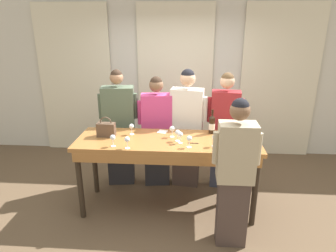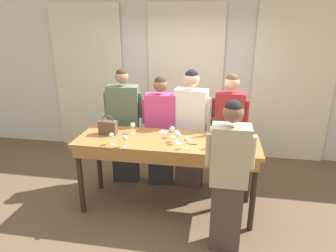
% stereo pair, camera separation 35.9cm
% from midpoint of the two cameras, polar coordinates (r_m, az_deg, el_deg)
% --- Properties ---
extents(ground_plane, '(18.00, 18.00, 0.00)m').
position_cam_midpoint_polar(ground_plane, '(4.21, -2.60, -15.07)').
color(ground_plane, brown).
extents(wall_back, '(12.00, 0.06, 2.80)m').
position_cam_midpoint_polar(wall_back, '(5.47, -0.51, 9.08)').
color(wall_back, beige).
rests_on(wall_back, ground_plane).
extents(curtain_panel_left, '(1.33, 0.03, 2.69)m').
position_cam_midpoint_polar(curtain_panel_left, '(5.85, -18.86, 8.17)').
color(curtain_panel_left, beige).
rests_on(curtain_panel_left, ground_plane).
extents(curtain_panel_center, '(1.33, 0.03, 2.69)m').
position_cam_midpoint_polar(curtain_panel_center, '(5.42, -0.57, 8.37)').
color(curtain_panel_center, beige).
rests_on(curtain_panel_center, ground_plane).
extents(curtain_panel_right, '(1.33, 0.03, 2.69)m').
position_cam_midpoint_polar(curtain_panel_right, '(5.58, 18.63, 7.69)').
color(curtain_panel_right, beige).
rests_on(curtain_panel_right, ground_plane).
extents(tasting_bar, '(2.28, 0.75, 0.98)m').
position_cam_midpoint_polar(tasting_bar, '(3.76, -2.85, -4.31)').
color(tasting_bar, '#9E6633').
rests_on(tasting_bar, ground_plane).
extents(wine_bottle, '(0.08, 0.08, 0.33)m').
position_cam_midpoint_polar(wine_bottle, '(3.91, 5.79, 0.28)').
color(wine_bottle, black).
rests_on(wine_bottle, tasting_bar).
extents(handbag, '(0.23, 0.11, 0.26)m').
position_cam_midpoint_polar(handbag, '(3.92, -14.29, -0.64)').
color(handbag, brown).
rests_on(handbag, tasting_bar).
extents(wine_glass_front_left, '(0.06, 0.06, 0.14)m').
position_cam_midpoint_polar(wine_glass_front_left, '(3.65, -0.97, -1.38)').
color(wine_glass_front_left, white).
rests_on(wine_glass_front_left, tasting_bar).
extents(wine_glass_front_mid, '(0.06, 0.06, 0.14)m').
position_cam_midpoint_polar(wine_glass_front_mid, '(3.59, -13.33, -2.29)').
color(wine_glass_front_mid, white).
rests_on(wine_glass_front_mid, tasting_bar).
extents(wine_glass_front_right, '(0.06, 0.06, 0.14)m').
position_cam_midpoint_polar(wine_glass_front_right, '(3.58, -0.50, -1.77)').
color(wine_glass_front_right, white).
rests_on(wine_glass_front_right, tasting_bar).
extents(wine_glass_center_left, '(0.06, 0.06, 0.14)m').
position_cam_midpoint_polar(wine_glass_center_left, '(3.81, 8.63, -0.70)').
color(wine_glass_center_left, white).
rests_on(wine_glass_center_left, tasting_bar).
extents(wine_glass_center_mid, '(0.06, 0.06, 0.14)m').
position_cam_midpoint_polar(wine_glass_center_mid, '(3.51, 6.01, -2.33)').
color(wine_glass_center_mid, white).
rests_on(wine_glass_center_mid, tasting_bar).
extents(wine_glass_center_right, '(0.06, 0.06, 0.14)m').
position_cam_midpoint_polar(wine_glass_center_right, '(3.78, -1.93, -0.63)').
color(wine_glass_center_right, white).
rests_on(wine_glass_center_right, tasting_bar).
extents(wine_glass_back_left, '(0.06, 0.06, 0.14)m').
position_cam_midpoint_polar(wine_glass_back_left, '(3.92, -9.59, -0.19)').
color(wine_glass_back_left, white).
rests_on(wine_glass_back_left, tasting_bar).
extents(wine_glass_back_mid, '(0.06, 0.06, 0.14)m').
position_cam_midpoint_polar(wine_glass_back_mid, '(3.46, 1.13, -2.54)').
color(wine_glass_back_mid, white).
rests_on(wine_glass_back_mid, tasting_bar).
extents(wine_glass_back_right, '(0.06, 0.06, 0.14)m').
position_cam_midpoint_polar(wine_glass_back_right, '(3.50, -10.73, -2.67)').
color(wine_glass_back_right, white).
rests_on(wine_glass_back_right, tasting_bar).
extents(wine_glass_near_host, '(0.06, 0.06, 0.14)m').
position_cam_midpoint_polar(wine_glass_near_host, '(3.53, 7.71, -2.30)').
color(wine_glass_near_host, white).
rests_on(wine_glass_near_host, tasting_bar).
extents(napkin, '(0.15, 0.15, 0.00)m').
position_cam_midpoint_polar(napkin, '(4.00, -3.65, -1.12)').
color(napkin, white).
rests_on(napkin, tasting_bar).
extents(pen, '(0.13, 0.01, 0.01)m').
position_cam_midpoint_polar(pen, '(3.61, 1.99, -3.33)').
color(pen, black).
rests_on(pen, tasting_bar).
extents(guest_olive_jacket, '(0.57, 0.31, 1.75)m').
position_cam_midpoint_polar(guest_olive_jacket, '(4.49, -11.53, -0.52)').
color(guest_olive_jacket, '#28282D').
rests_on(guest_olive_jacket, ground_plane).
extents(guest_pink_top, '(0.55, 0.27, 1.66)m').
position_cam_midpoint_polar(guest_pink_top, '(4.39, -4.49, -1.10)').
color(guest_pink_top, '#28282D').
rests_on(guest_pink_top, ground_plane).
extents(guest_cream_sweater, '(0.57, 0.28, 1.77)m').
position_cam_midpoint_polar(guest_cream_sweater, '(4.32, 1.20, -0.43)').
color(guest_cream_sweater, '#473833').
rests_on(guest_cream_sweater, ground_plane).
extents(guest_striped_shirt, '(0.51, 0.26, 1.72)m').
position_cam_midpoint_polar(guest_striped_shirt, '(4.34, 8.35, -0.84)').
color(guest_striped_shirt, '#383D51').
rests_on(guest_striped_shirt, ground_plane).
extents(host_pouring, '(0.49, 0.25, 1.68)m').
position_cam_midpoint_polar(host_pouring, '(3.22, 9.47, -9.05)').
color(host_pouring, '#473833').
rests_on(host_pouring, ground_plane).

